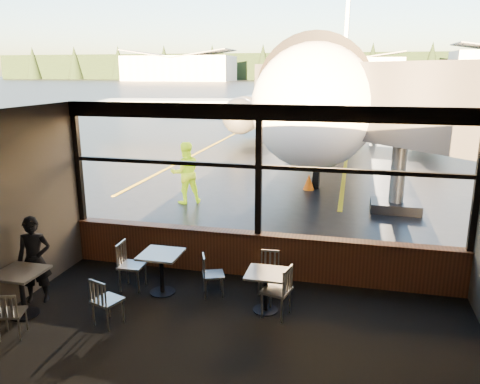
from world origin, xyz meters
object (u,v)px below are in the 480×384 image
at_px(chair_mid_s, 108,301).
at_px(passenger, 35,260).
at_px(airliner, 338,45).
at_px(chair_near_n, 269,273).
at_px(ground_crew, 185,173).
at_px(jet_bridge, 419,135).
at_px(cafe_table_left, 23,294).
at_px(chair_near_e, 276,291).
at_px(chair_left_s, 11,313).
at_px(cafe_table_near, 266,292).
at_px(chair_near_w, 213,275).
at_px(cafe_table_mid, 162,273).
at_px(cone_nose, 309,182).
at_px(chair_mid_w, 132,266).

bearing_deg(chair_mid_s, passenger, -176.34).
bearing_deg(airliner, passenger, -100.74).
height_order(chair_near_n, ground_crew, ground_crew).
distance_m(jet_bridge, cafe_table_left, 10.96).
relative_size(cafe_table_left, chair_near_e, 0.87).
bearing_deg(ground_crew, chair_near_n, 90.31).
xyz_separation_m(cafe_table_left, chair_left_s, (0.27, -0.61, -0.01)).
relative_size(chair_left_s, ground_crew, 0.41).
bearing_deg(cafe_table_near, chair_near_w, 160.92).
xyz_separation_m(chair_mid_s, chair_left_s, (-1.30, -0.68, -0.03)).
distance_m(cafe_table_near, chair_near_e, 0.26).
distance_m(jet_bridge, cafe_table_mid, 8.69).
height_order(airliner, chair_near_w, airliner).
bearing_deg(cafe_table_mid, ground_crew, 105.88).
distance_m(airliner, chair_mid_s, 23.28).
height_order(airliner, cone_nose, airliner).
distance_m(cafe_table_near, ground_crew, 7.37).
relative_size(chair_near_w, ground_crew, 0.42).
distance_m(cafe_table_left, chair_mid_w, 1.95).
height_order(jet_bridge, cafe_table_mid, jet_bridge).
xyz_separation_m(cafe_table_near, cone_nose, (-0.10, 8.92, -0.09)).
distance_m(airliner, chair_near_e, 22.22).
bearing_deg(chair_near_w, cafe_table_near, 48.68).
relative_size(cafe_table_near, cone_nose, 1.32).
bearing_deg(chair_near_w, chair_mid_s, -66.41).
distance_m(airliner, chair_left_s, 24.13).
xyz_separation_m(airliner, chair_mid_s, (-2.64, -22.55, -5.15)).
distance_m(cafe_table_mid, ground_crew, 6.36).
relative_size(jet_bridge, ground_crew, 5.42).
height_order(chair_left_s, passenger, passenger).
relative_size(jet_bridge, chair_near_e, 11.28).
bearing_deg(chair_near_e, cafe_table_near, 71.91).
bearing_deg(airliner, ground_crew, -104.30).
bearing_deg(chair_near_n, cafe_table_left, 23.34).
relative_size(jet_bridge, cone_nose, 19.00).
relative_size(cafe_table_left, chair_near_w, 1.01).
bearing_deg(chair_near_e, airliner, 13.79).
bearing_deg(chair_near_w, ground_crew, -177.76).
distance_m(cafe_table_near, chair_left_s, 4.14).
bearing_deg(chair_mid_s, cafe_table_near, 42.17).
relative_size(chair_near_e, passenger, 0.58).
relative_size(cafe_table_left, passenger, 0.51).
distance_m(chair_near_n, cone_nose, 8.21).
distance_m(chair_mid_s, chair_mid_w, 1.33).
distance_m(jet_bridge, cone_nose, 4.35).
distance_m(cafe_table_near, cafe_table_left, 4.18).
relative_size(cafe_table_near, passenger, 0.46).
bearing_deg(chair_near_n, jet_bridge, -119.42).
bearing_deg(chair_left_s, airliner, 62.08).
bearing_deg(chair_mid_w, chair_near_e, 79.40).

